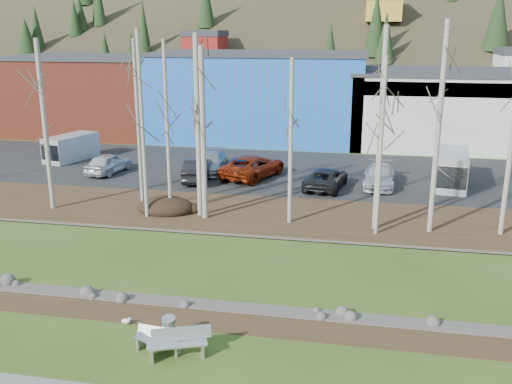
% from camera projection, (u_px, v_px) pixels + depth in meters
% --- Properties ---
extents(ground, '(200.00, 200.00, 0.00)m').
position_uv_depth(ground, '(225.00, 353.00, 19.05)').
color(ground, '#314C15').
rests_on(ground, ground).
extents(dirt_strip, '(80.00, 1.80, 0.03)m').
position_uv_depth(dirt_strip, '(239.00, 322.00, 21.03)').
color(dirt_strip, '#382616').
rests_on(dirt_strip, ground).
extents(near_bank_rocks, '(80.00, 0.80, 0.50)m').
position_uv_depth(near_bank_rocks, '(244.00, 310.00, 21.97)').
color(near_bank_rocks, '#47423D').
rests_on(near_bank_rocks, ground).
extents(river, '(80.00, 8.00, 0.90)m').
position_uv_depth(river, '(263.00, 267.00, 25.84)').
color(river, black).
rests_on(river, ground).
extents(far_bank_rocks, '(80.00, 0.80, 0.46)m').
position_uv_depth(far_bank_rocks, '(277.00, 236.00, 29.71)').
color(far_bank_rocks, '#47423D').
rests_on(far_bank_rocks, ground).
extents(far_bank, '(80.00, 7.00, 0.15)m').
position_uv_depth(far_bank, '(286.00, 216.00, 32.71)').
color(far_bank, '#382616').
rests_on(far_bank, ground).
extents(parking_lot, '(80.00, 14.00, 0.14)m').
position_uv_depth(parking_lot, '(305.00, 173.00, 42.63)').
color(parking_lot, black).
rests_on(parking_lot, ground).
extents(building_brick, '(16.32, 12.24, 7.80)m').
position_uv_depth(building_brick, '(90.00, 94.00, 59.14)').
color(building_brick, '#983C28').
rests_on(building_brick, ground).
extents(building_blue, '(20.40, 12.24, 8.30)m').
position_uv_depth(building_blue, '(261.00, 95.00, 55.80)').
color(building_blue, '#1868AF').
rests_on(building_blue, ground).
extents(building_white, '(18.36, 12.24, 6.80)m').
position_uv_depth(building_white, '(452.00, 107.00, 52.72)').
color(building_white, '#BBBBB7').
rests_on(building_white, ground).
extents(bench_intact, '(2.05, 1.25, 0.99)m').
position_uv_depth(bench_intact, '(178.00, 343.00, 18.72)').
color(bench_intact, silver).
rests_on(bench_intact, ground).
extents(bench_damaged, '(1.72, 0.72, 0.75)m').
position_uv_depth(bench_damaged, '(160.00, 340.00, 19.12)').
color(bench_damaged, silver).
rests_on(bench_damaged, ground).
extents(litter_bin, '(0.47, 0.47, 0.80)m').
position_uv_depth(litter_bin, '(169.00, 330.00, 19.70)').
color(litter_bin, silver).
rests_on(litter_bin, ground).
extents(seagull, '(0.39, 0.20, 0.29)m').
position_uv_depth(seagull, '(126.00, 321.00, 20.79)').
color(seagull, gold).
rests_on(seagull, ground).
extents(dirt_mound, '(3.36, 2.37, 0.66)m').
position_uv_depth(dirt_mound, '(166.00, 206.00, 33.21)').
color(dirt_mound, black).
rests_on(dirt_mound, far_bank).
extents(birch_0, '(0.28, 0.28, 9.80)m').
position_uv_depth(birch_0, '(45.00, 126.00, 32.63)').
color(birch_0, '#B3ADA3').
rests_on(birch_0, far_bank).
extents(birch_1, '(0.20, 0.20, 9.77)m').
position_uv_depth(birch_1, '(138.00, 128.00, 32.13)').
color(birch_1, '#B3ADA3').
rests_on(birch_1, far_bank).
extents(birch_2, '(0.30, 0.30, 10.08)m').
position_uv_depth(birch_2, '(198.00, 128.00, 31.30)').
color(birch_2, '#B3ADA3').
rests_on(birch_2, far_bank).
extents(birch_3, '(0.22, 0.22, 10.29)m').
position_uv_depth(birch_3, '(142.00, 127.00, 31.02)').
color(birch_3, '#B3ADA3').
rests_on(birch_3, far_bank).
extents(birch_4, '(0.30, 0.30, 9.46)m').
position_uv_depth(birch_4, '(203.00, 135.00, 30.90)').
color(birch_4, '#B3ADA3').
rests_on(birch_4, far_bank).
extents(birch_5, '(0.23, 0.23, 8.87)m').
position_uv_depth(birch_5, '(291.00, 143.00, 30.28)').
color(birch_5, '#B3ADA3').
rests_on(birch_5, far_bank).
extents(birch_6, '(0.19, 0.19, 9.07)m').
position_uv_depth(birch_6, '(381.00, 148.00, 28.49)').
color(birch_6, '#B3ADA3').
rests_on(birch_6, far_bank).
extents(birch_7, '(0.26, 0.26, 10.47)m').
position_uv_depth(birch_7, '(380.00, 131.00, 29.06)').
color(birch_7, '#B3ADA3').
rests_on(birch_7, far_bank).
extents(birch_8, '(0.26, 0.26, 10.75)m').
position_uv_depth(birch_8, '(438.00, 130.00, 28.58)').
color(birch_8, '#B3ADA3').
rests_on(birch_8, far_bank).
extents(birch_10, '(0.20, 0.20, 9.77)m').
position_uv_depth(birch_10, '(167.00, 129.00, 31.82)').
color(birch_10, '#B3ADA3').
rests_on(birch_10, far_bank).
extents(car_0, '(2.36, 4.60, 1.50)m').
position_uv_depth(car_0, '(108.00, 163.00, 42.04)').
color(car_0, silver).
rests_on(car_0, parking_lot).
extents(car_1, '(2.32, 4.93, 1.56)m').
position_uv_depth(car_1, '(198.00, 169.00, 39.99)').
color(car_1, black).
rests_on(car_1, parking_lot).
extents(car_2, '(4.47, 6.34, 1.61)m').
position_uv_depth(car_2, '(253.00, 166.00, 40.77)').
color(car_2, maroon).
rests_on(car_2, parking_lot).
extents(car_3, '(2.39, 5.08, 1.43)m').
position_uv_depth(car_3, '(211.00, 163.00, 42.32)').
color(car_3, '#A3A5AB').
rests_on(car_3, parking_lot).
extents(car_4, '(2.18, 3.96, 1.28)m').
position_uv_depth(car_4, '(239.00, 167.00, 41.28)').
color(car_4, navy).
rests_on(car_4, parking_lot).
extents(car_5, '(2.97, 5.20, 1.37)m').
position_uv_depth(car_5, '(326.00, 178.00, 38.03)').
color(car_5, black).
rests_on(car_5, parking_lot).
extents(car_6, '(2.21, 4.98, 1.42)m').
position_uv_depth(car_6, '(379.00, 176.00, 38.53)').
color(car_6, silver).
rests_on(car_6, parking_lot).
extents(van_white, '(2.91, 5.58, 2.33)m').
position_uv_depth(van_white, '(450.00, 169.00, 38.37)').
color(van_white, silver).
rests_on(van_white, parking_lot).
extents(van_grey, '(3.07, 4.95, 2.01)m').
position_uv_depth(van_grey, '(69.00, 148.00, 46.06)').
color(van_grey, '#B8BABD').
rests_on(van_grey, parking_lot).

